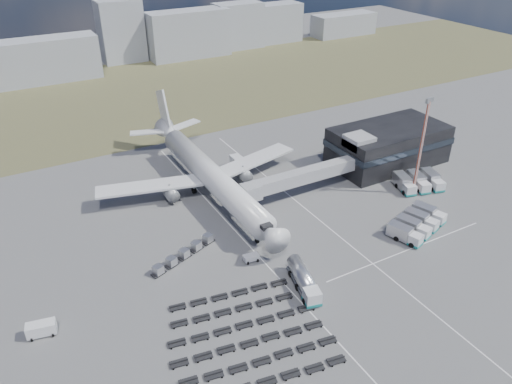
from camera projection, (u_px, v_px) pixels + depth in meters
ground at (280, 267)px, 95.05m from camera, size 420.00×420.00×0.00m
grass_strip at (119, 98)px, 178.19m from camera, size 420.00×90.00×0.01m
lane_markings at (313, 244)px, 101.45m from camera, size 47.12×110.00×0.01m
terminal at (388, 145)px, 130.76m from camera, size 30.40×16.40×11.00m
jet_bridge at (293, 179)px, 114.69m from camera, size 30.30×3.80×7.05m
airliner at (208, 173)px, 116.88m from camera, size 51.59×64.53×17.62m
skyline at (28, 55)px, 192.66m from camera, size 304.63×26.09×25.66m
fuel_tanker at (304, 280)px, 88.81m from camera, size 5.46×11.55×3.62m
pushback_tug at (251, 258)px, 96.24m from camera, size 3.06×1.88×1.36m
utility_van at (41, 329)px, 79.38m from camera, size 4.81×2.86×2.39m
catering_truck at (239, 164)px, 129.10m from camera, size 2.93×6.62×2.99m
service_trucks_near at (417, 223)px, 105.02m from camera, size 14.78×10.99×2.93m
service_trucks_far at (418, 182)px, 120.70m from camera, size 11.90×10.16×3.11m
uld_row at (184, 254)px, 96.88m from camera, size 15.35×7.25×1.74m
baggage_dollies at (246, 336)px, 79.38m from camera, size 27.90×24.57×0.67m
floodlight_mast at (421, 148)px, 113.26m from camera, size 2.27×1.84×23.80m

